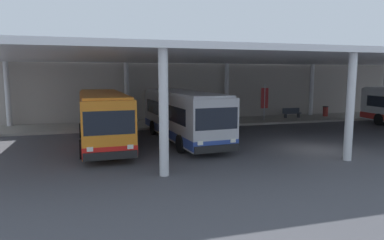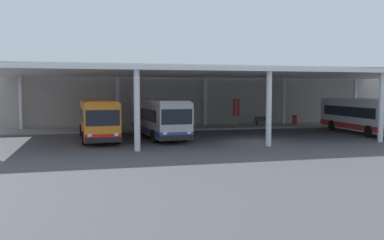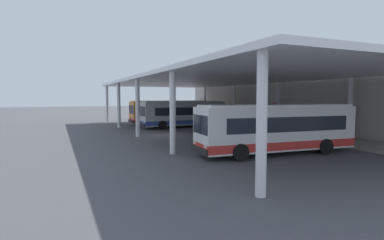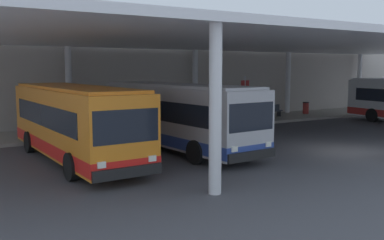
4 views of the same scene
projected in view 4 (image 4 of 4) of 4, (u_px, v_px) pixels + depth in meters
name	position (u px, v px, depth m)	size (l,w,h in m)	color
ground_plane	(345.00, 151.00, 20.41)	(200.00, 200.00, 0.00)	#47474C
platform_kerb	(208.00, 123.00, 30.34)	(42.00, 4.50, 0.18)	gray
station_building_facade	(185.00, 76.00, 32.70)	(48.00, 1.60, 6.75)	#ADA399
canopy_shelter	(270.00, 44.00, 24.44)	(40.00, 17.00, 5.55)	silver
bus_nearest_bay	(74.00, 122.00, 18.18)	(2.99, 10.61, 3.17)	orange
bus_second_bay	(176.00, 115.00, 20.75)	(3.32, 10.69, 3.17)	#B7B7BC
bench_waiting	(272.00, 110.00, 33.43)	(1.80, 0.45, 0.92)	#383D47
trash_bin	(306.00, 108.00, 35.63)	(0.52, 0.52, 0.98)	maroon
banner_sign	(245.00, 96.00, 30.78)	(0.70, 0.12, 3.20)	#B2B2B7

